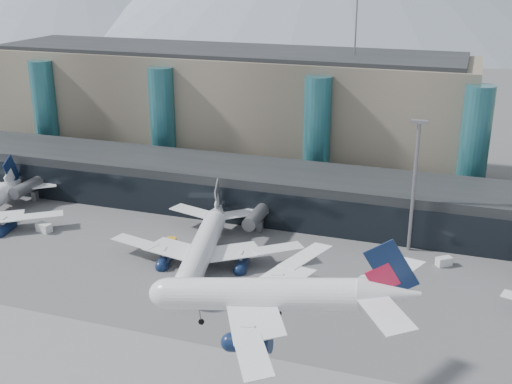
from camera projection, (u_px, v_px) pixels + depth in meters
ground at (154, 357)px, 90.32m from camera, size 900.00×900.00×0.00m
concourse at (275, 192)px, 140.02m from camera, size 170.00×27.00×10.00m
terminal_main at (223, 107)px, 172.78m from camera, size 130.00×30.00×31.00m
teal_towers at (237, 129)px, 155.99m from camera, size 116.40×19.40×46.00m
lightmast_mid at (415, 179)px, 119.03m from camera, size 3.00×1.20×25.60m
hero_jet at (288, 288)px, 72.24m from camera, size 32.66×33.54×10.80m
jet_parked_mid at (206, 234)px, 119.42m from camera, size 37.53×38.46×12.37m
veh_a at (44, 228)px, 131.84m from camera, size 3.51×2.49×1.78m
veh_b at (171, 243)px, 124.70m from camera, size 2.60×3.31×1.67m
veh_c at (314, 283)px, 108.88m from camera, size 3.95×2.78×1.99m
veh_d at (444, 261)px, 117.22m from camera, size 3.15×2.94×1.61m
veh_g at (368, 282)px, 109.79m from camera, size 2.88×3.03×1.55m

